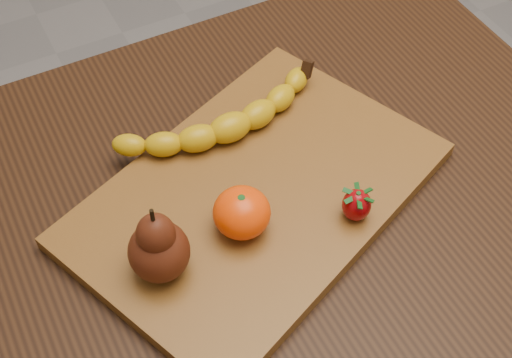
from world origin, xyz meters
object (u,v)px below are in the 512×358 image
pear (157,242)px  table (241,247)px  mandarin (242,213)px  cutting_board (256,194)px

pear → table: bearing=24.1°
mandarin → pear: bearing=-174.9°
table → mandarin: (-0.02, -0.05, 0.15)m
pear → mandarin: size_ratio=1.59×
table → pear: size_ratio=9.24×
cutting_board → pear: pear is taller
cutting_board → pear: 0.17m
table → mandarin: bearing=-112.7°
table → cutting_board: cutting_board is taller
cutting_board → mandarin: mandarin is taller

